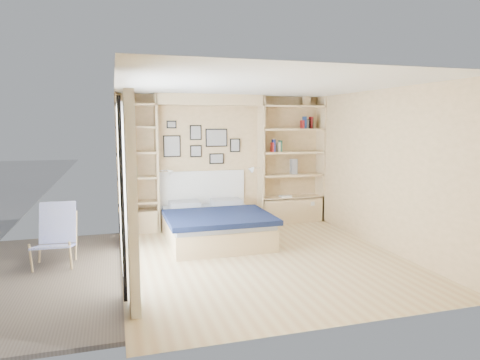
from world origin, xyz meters
name	(u,v)px	position (x,y,z in m)	size (l,w,h in m)	color
ground	(262,258)	(0.00, 0.00, 0.00)	(4.50, 4.50, 0.00)	#D8BE87
room_shell	(213,175)	(-0.39, 1.52, 1.08)	(4.50, 4.50, 4.50)	#E5BD88
bed	(214,224)	(-0.45, 1.18, 0.27)	(1.68, 2.11, 1.07)	beige
photo_gallery	(201,143)	(-0.45, 2.22, 1.60)	(1.48, 0.02, 0.82)	black
reading_lamps	(212,170)	(-0.30, 2.00, 1.10)	(1.92, 0.12, 0.15)	silver
shelf_decor	(286,136)	(1.22, 2.07, 1.72)	(3.47, 0.23, 2.03)	#A51E1E
deck_chair	(56,235)	(-2.86, 0.57, 0.41)	(0.55, 0.88, 0.86)	tan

